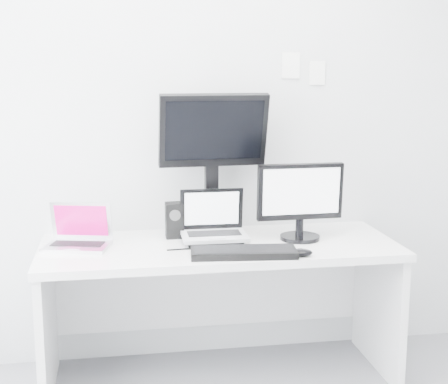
{
  "coord_description": "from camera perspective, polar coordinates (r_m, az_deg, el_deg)",
  "views": [
    {
      "loc": [
        -0.51,
        -1.92,
        1.61
      ],
      "look_at": [
        0.02,
        1.23,
        1.0
      ],
      "focal_mm": 52.54,
      "sensor_mm": 36.0,
      "label": 1
    }
  ],
  "objects": [
    {
      "name": "wall_note_1",
      "position": [
        3.69,
        8.11,
        10.23
      ],
      "size": [
        0.09,
        0.0,
        0.13
      ],
      "primitive_type": "cube",
      "color": "white",
      "rests_on": "back_wall"
    },
    {
      "name": "keyboard",
      "position": [
        3.12,
        1.72,
        -5.27
      ],
      "size": [
        0.52,
        0.23,
        0.03
      ],
      "primitive_type": "cube",
      "rotation": [
        0.0,
        0.0,
        -0.11
      ],
      "color": "black",
      "rests_on": "desk"
    },
    {
      "name": "samsung_monitor",
      "position": [
        3.39,
        6.68,
        -0.74
      ],
      "size": [
        0.46,
        0.22,
        0.41
      ],
      "primitive_type": "cube",
      "rotation": [
        0.0,
        0.0,
        0.03
      ],
      "color": "black",
      "rests_on": "desk"
    },
    {
      "name": "dell_laptop",
      "position": [
        3.31,
        -0.84,
        -2.17
      ],
      "size": [
        0.33,
        0.26,
        0.27
      ],
      "primitive_type": "cube",
      "rotation": [
        0.0,
        0.0,
        -0.01
      ],
      "color": "#BABCC2",
      "rests_on": "desk"
    },
    {
      "name": "wall_note_0",
      "position": [
        3.65,
        5.84,
        10.9
      ],
      "size": [
        0.1,
        0.0,
        0.14
      ],
      "primitive_type": "cube",
      "color": "white",
      "rests_on": "back_wall"
    },
    {
      "name": "mouse",
      "position": [
        3.13,
        6.72,
        -5.25
      ],
      "size": [
        0.12,
        0.09,
        0.04
      ],
      "primitive_type": "ellipsoid",
      "rotation": [
        0.0,
        0.0,
        -0.25
      ],
      "color": "black",
      "rests_on": "desk"
    },
    {
      "name": "rear_monitor",
      "position": [
        3.46,
        -0.99,
        2.58
      ],
      "size": [
        0.58,
        0.23,
        0.77
      ],
      "primitive_type": "cube",
      "rotation": [
        0.0,
        0.0,
        0.05
      ],
      "color": "black",
      "rests_on": "desk"
    },
    {
      "name": "speaker",
      "position": [
        3.44,
        -4.34,
        -2.46
      ],
      "size": [
        0.09,
        0.09,
        0.18
      ],
      "primitive_type": "cube",
      "rotation": [
        0.0,
        0.0,
        0.01
      ],
      "color": "black",
      "rests_on": "desk"
    },
    {
      "name": "desk",
      "position": [
        3.45,
        -0.39,
        -10.38
      ],
      "size": [
        1.8,
        0.7,
        0.73
      ],
      "primitive_type": "cube",
      "color": "white",
      "rests_on": "ground"
    },
    {
      "name": "back_wall",
      "position": [
        3.57,
        -1.3,
        6.62
      ],
      "size": [
        3.6,
        0.0,
        3.6
      ],
      "primitive_type": "plane",
      "rotation": [
        1.57,
        0.0,
        0.0
      ],
      "color": "silver",
      "rests_on": "ground"
    },
    {
      "name": "macbook",
      "position": [
        3.3,
        -12.74,
        -2.88
      ],
      "size": [
        0.36,
        0.3,
        0.23
      ],
      "primitive_type": "cube",
      "rotation": [
        0.0,
        0.0,
        -0.25
      ],
      "color": "silver",
      "rests_on": "desk"
    }
  ]
}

